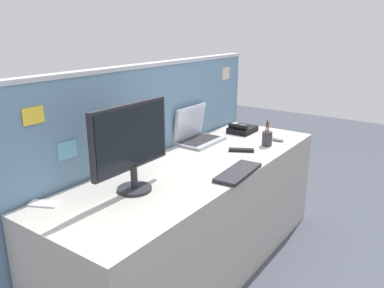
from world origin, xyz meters
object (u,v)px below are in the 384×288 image
object	(u,v)px
tv_remote	(241,150)
computer_mouse_right_hand	(278,139)
keyboard_main	(238,172)
laptop	(196,133)
desk_phone	(242,129)
pen_cup	(267,138)
desktop_monitor	(131,142)
cell_phone_white_slab	(44,204)

from	to	relation	value
tv_remote	computer_mouse_right_hand	bearing A→B (deg)	-43.36
keyboard_main	computer_mouse_right_hand	bearing A→B (deg)	2.58
laptop	tv_remote	size ratio (longest dim) A/B	2.12
laptop	computer_mouse_right_hand	xyz separation A→B (m)	(0.37, -0.49, -0.05)
desk_phone	pen_cup	xyz separation A→B (m)	(-0.21, -0.31, 0.03)
laptop	pen_cup	size ratio (longest dim) A/B	1.95
desktop_monitor	keyboard_main	size ratio (longest dim) A/B	1.35
computer_mouse_right_hand	tv_remote	distance (m)	0.40
keyboard_main	desk_phone	bearing A→B (deg)	23.18
computer_mouse_right_hand	pen_cup	size ratio (longest dim) A/B	0.54
desk_phone	keyboard_main	distance (m)	0.92
desk_phone	computer_mouse_right_hand	bearing A→B (deg)	-99.22
desk_phone	tv_remote	bearing A→B (deg)	-152.27
desktop_monitor	laptop	world-z (taller)	desktop_monitor
keyboard_main	laptop	bearing A→B (deg)	51.85
computer_mouse_right_hand	tv_remote	xyz separation A→B (m)	(-0.38, 0.10, -0.01)
keyboard_main	pen_cup	distance (m)	0.62
desk_phone	tv_remote	world-z (taller)	desk_phone
pen_cup	cell_phone_white_slab	distance (m)	1.57
keyboard_main	cell_phone_white_slab	bearing A→B (deg)	143.51
desktop_monitor	computer_mouse_right_hand	xyz separation A→B (m)	(1.28, -0.26, -0.25)
laptop	desk_phone	distance (m)	0.46
desk_phone	tv_remote	distance (m)	0.50
desk_phone	cell_phone_white_slab	bearing A→B (deg)	174.76
cell_phone_white_slab	desk_phone	bearing A→B (deg)	-31.59
laptop	cell_phone_white_slab	bearing A→B (deg)	-179.96
cell_phone_white_slab	computer_mouse_right_hand	bearing A→B (deg)	-42.79
laptop	tv_remote	xyz separation A→B (m)	(-0.01, -0.39, -0.06)
desktop_monitor	cell_phone_white_slab	world-z (taller)	desktop_monitor
laptop	computer_mouse_right_hand	size ratio (longest dim) A/B	3.60
keyboard_main	tv_remote	distance (m)	0.42
keyboard_main	cell_phone_white_slab	size ratio (longest dim) A/B	2.63
laptop	keyboard_main	xyz separation A→B (m)	(-0.39, -0.57, -0.06)
desktop_monitor	computer_mouse_right_hand	distance (m)	1.33
desk_phone	pen_cup	world-z (taller)	pen_cup
computer_mouse_right_hand	cell_phone_white_slab	xyz separation A→B (m)	(-1.65, 0.49, -0.01)
cell_phone_white_slab	tv_remote	xyz separation A→B (m)	(1.27, -0.39, 0.01)
desk_phone	tv_remote	xyz separation A→B (m)	(-0.44, -0.23, -0.02)
desktop_monitor	tv_remote	bearing A→B (deg)	-9.84
desktop_monitor	tv_remote	distance (m)	0.94
tv_remote	laptop	bearing A→B (deg)	59.65
desktop_monitor	keyboard_main	xyz separation A→B (m)	(0.51, -0.34, -0.25)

